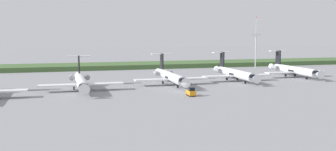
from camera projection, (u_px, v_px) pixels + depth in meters
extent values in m
plane|color=gray|center=(156.00, 79.00, 134.57)|extent=(500.00, 500.00, 0.00)
cube|color=#426033|center=(133.00, 65.00, 176.54)|extent=(320.00, 20.00, 1.97)
cube|color=white|center=(4.00, 91.00, 95.90)|extent=(11.00, 3.20, 0.36)
cylinder|color=white|center=(81.00, 82.00, 108.44)|extent=(2.70, 24.00, 2.70)
cone|color=white|center=(84.00, 89.00, 95.50)|extent=(2.70, 3.00, 2.70)
cone|color=white|center=(79.00, 76.00, 121.86)|extent=(2.30, 4.00, 2.29)
cube|color=black|center=(84.00, 86.00, 97.27)|extent=(2.02, 1.80, 0.90)
cylinder|color=black|center=(81.00, 82.00, 108.46)|extent=(2.76, 3.60, 2.76)
cube|color=white|center=(59.00, 85.00, 106.00)|extent=(11.00, 3.20, 0.36)
cube|color=white|center=(103.00, 84.00, 109.10)|extent=(11.00, 3.20, 0.36)
cube|color=black|center=(79.00, 64.00, 118.54)|extent=(0.36, 3.20, 5.20)
cube|color=white|center=(79.00, 56.00, 118.56)|extent=(6.80, 1.80, 0.24)
cylinder|color=gray|center=(72.00, 78.00, 116.65)|extent=(1.50, 3.40, 1.50)
cylinder|color=gray|center=(87.00, 77.00, 117.83)|extent=(1.50, 3.40, 1.50)
cylinder|color=gray|center=(83.00, 91.00, 101.48)|extent=(0.20, 0.20, 0.65)
cylinder|color=black|center=(83.00, 93.00, 101.54)|extent=(0.30, 0.90, 0.90)
cylinder|color=black|center=(74.00, 88.00, 110.47)|extent=(0.35, 0.90, 0.90)
cylinder|color=black|center=(88.00, 87.00, 111.47)|extent=(0.35, 0.90, 0.90)
cylinder|color=white|center=(171.00, 77.00, 120.34)|extent=(2.70, 24.00, 2.70)
cone|color=white|center=(184.00, 82.00, 107.40)|extent=(2.70, 3.00, 2.70)
cone|color=white|center=(160.00, 72.00, 133.75)|extent=(2.29, 4.00, 2.29)
cube|color=black|center=(182.00, 80.00, 109.16)|extent=(2.03, 1.80, 0.90)
cylinder|color=black|center=(171.00, 77.00, 120.35)|extent=(2.76, 3.60, 2.76)
cube|color=white|center=(153.00, 80.00, 117.90)|extent=(11.00, 3.20, 0.36)
cube|color=white|center=(190.00, 78.00, 120.99)|extent=(11.00, 3.20, 0.36)
cube|color=black|center=(162.00, 61.00, 130.43)|extent=(0.36, 3.20, 5.20)
cube|color=white|center=(162.00, 54.00, 130.45)|extent=(6.80, 1.80, 0.24)
cylinder|color=gray|center=(157.00, 73.00, 128.54)|extent=(1.50, 3.40, 1.50)
cylinder|color=gray|center=(170.00, 73.00, 129.72)|extent=(1.50, 3.40, 1.50)
cylinder|color=gray|center=(178.00, 85.00, 113.37)|extent=(0.20, 0.20, 0.65)
cylinder|color=black|center=(178.00, 87.00, 113.43)|extent=(0.30, 0.90, 0.90)
cylinder|color=black|center=(163.00, 82.00, 122.36)|extent=(0.35, 0.90, 0.90)
cylinder|color=black|center=(175.00, 82.00, 123.36)|extent=(0.35, 0.90, 0.90)
cylinder|color=white|center=(235.00, 74.00, 129.42)|extent=(2.70, 24.00, 2.70)
cone|color=white|center=(255.00, 78.00, 116.48)|extent=(2.70, 3.00, 2.70)
cone|color=white|center=(219.00, 70.00, 142.84)|extent=(2.30, 4.00, 2.29)
cube|color=black|center=(252.00, 76.00, 118.25)|extent=(2.02, 1.80, 0.90)
cylinder|color=black|center=(235.00, 74.00, 129.44)|extent=(2.76, 3.60, 2.76)
cube|color=white|center=(220.00, 76.00, 126.98)|extent=(11.00, 3.20, 0.36)
cube|color=white|center=(253.00, 75.00, 130.08)|extent=(11.00, 3.20, 0.36)
cube|color=black|center=(222.00, 59.00, 139.52)|extent=(0.36, 3.20, 5.20)
cube|color=white|center=(222.00, 52.00, 139.54)|extent=(6.80, 1.80, 0.24)
cylinder|color=gray|center=(218.00, 70.00, 137.63)|extent=(1.50, 3.40, 1.50)
cylinder|color=gray|center=(230.00, 70.00, 138.81)|extent=(1.50, 3.40, 1.50)
cylinder|color=gray|center=(245.00, 81.00, 122.45)|extent=(0.20, 0.20, 0.65)
cylinder|color=black|center=(245.00, 82.00, 122.52)|extent=(0.30, 0.90, 0.90)
cylinder|color=black|center=(227.00, 79.00, 131.45)|extent=(0.35, 0.90, 0.90)
cylinder|color=black|center=(237.00, 79.00, 132.44)|extent=(0.35, 0.90, 0.90)
cylinder|color=white|center=(294.00, 70.00, 140.46)|extent=(2.70, 24.00, 2.70)
cone|color=white|center=(318.00, 74.00, 127.52)|extent=(2.70, 3.00, 2.70)
cone|color=white|center=(274.00, 67.00, 153.88)|extent=(2.30, 4.00, 2.29)
cube|color=black|center=(314.00, 72.00, 129.29)|extent=(2.03, 1.80, 0.90)
cylinder|color=black|center=(294.00, 71.00, 140.48)|extent=(2.76, 3.60, 2.76)
cube|color=white|center=(281.00, 73.00, 138.02)|extent=(11.00, 3.20, 0.36)
cube|color=white|center=(310.00, 72.00, 141.12)|extent=(11.00, 3.20, 0.36)
cube|color=black|center=(278.00, 57.00, 150.56)|extent=(0.36, 3.20, 5.20)
cube|color=white|center=(278.00, 51.00, 150.58)|extent=(6.80, 1.80, 0.24)
cylinder|color=gray|center=(275.00, 67.00, 148.67)|extent=(1.50, 3.40, 1.50)
cylinder|color=gray|center=(286.00, 67.00, 149.85)|extent=(1.50, 3.40, 1.50)
cylinder|color=gray|center=(307.00, 77.00, 133.49)|extent=(0.20, 0.20, 0.65)
cylinder|color=black|center=(306.00, 78.00, 133.56)|extent=(0.30, 0.90, 0.90)
cylinder|color=black|center=(286.00, 75.00, 142.49)|extent=(0.35, 0.90, 0.90)
cylinder|color=black|center=(295.00, 75.00, 143.49)|extent=(0.35, 0.90, 0.90)
cylinder|color=#B2B2B7|center=(256.00, 52.00, 173.14)|extent=(0.50, 0.50, 14.32)
cylinder|color=#B2B2B7|center=(256.00, 27.00, 171.90)|extent=(0.28, 0.28, 7.71)
cube|color=#B2B2B7|center=(256.00, 35.00, 172.29)|extent=(4.40, 0.20, 0.20)
sphere|color=red|center=(257.00, 17.00, 171.44)|extent=(0.50, 0.50, 0.50)
cube|color=orange|center=(191.00, 93.00, 99.58)|extent=(1.70, 3.20, 1.10)
cube|color=black|center=(192.00, 89.00, 98.93)|extent=(1.36, 1.10, 0.90)
cylinder|color=black|center=(189.00, 96.00, 98.52)|extent=(0.22, 0.60, 0.60)
cylinder|color=black|center=(195.00, 95.00, 98.92)|extent=(0.22, 0.60, 0.60)
cylinder|color=black|center=(187.00, 94.00, 100.36)|extent=(0.22, 0.60, 0.60)
cylinder|color=black|center=(193.00, 94.00, 100.76)|extent=(0.22, 0.60, 0.60)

